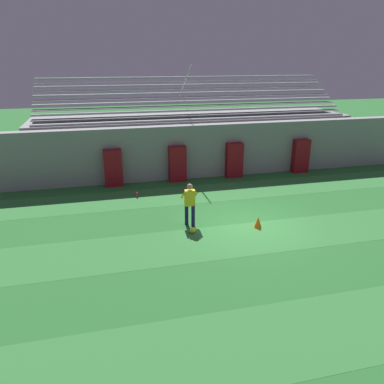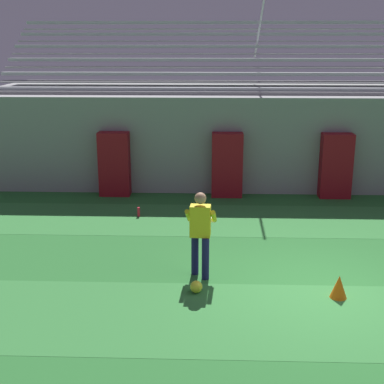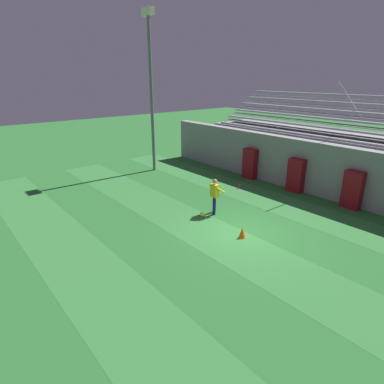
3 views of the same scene
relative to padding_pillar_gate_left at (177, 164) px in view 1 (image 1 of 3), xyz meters
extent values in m
plane|color=#286B2D|center=(1.54, -5.95, -0.92)|extent=(80.00, 80.00, 0.00)
cube|color=#337A38|center=(1.54, -11.95, -0.92)|extent=(28.00, 2.46, 0.01)
cube|color=#337A38|center=(1.54, -7.04, -0.92)|extent=(28.00, 2.46, 0.01)
cube|color=#337A38|center=(1.54, -2.13, -0.92)|extent=(28.00, 2.46, 0.01)
cube|color=gray|center=(1.54, 0.55, 0.48)|extent=(24.00, 0.60, 2.80)
cube|color=maroon|center=(0.00, 0.00, 0.00)|extent=(0.88, 0.44, 1.85)
cube|color=maroon|center=(3.08, 0.00, 0.00)|extent=(0.88, 0.44, 1.85)
cube|color=maroon|center=(-3.24, 0.00, 0.00)|extent=(0.88, 0.44, 1.85)
cube|color=maroon|center=(6.98, 0.00, 0.00)|extent=(0.88, 0.44, 1.85)
cube|color=gray|center=(1.54, 3.25, 0.53)|extent=(18.00, 4.60, 2.90)
cube|color=#A8AAB2|center=(1.54, 1.30, 2.03)|extent=(17.10, 0.36, 0.10)
cube|color=gray|center=(1.54, 1.10, 1.80)|extent=(17.10, 0.60, 0.04)
cube|color=#A8AAB2|center=(1.54, 2.00, 2.43)|extent=(17.10, 0.36, 0.10)
cube|color=gray|center=(1.54, 1.80, 2.20)|extent=(17.10, 0.60, 0.04)
cube|color=#A8AAB2|center=(1.54, 2.70, 2.83)|extent=(17.10, 0.36, 0.10)
cube|color=gray|center=(1.54, 2.50, 2.60)|extent=(17.10, 0.60, 0.04)
cube|color=#A8AAB2|center=(1.54, 3.40, 3.23)|extent=(17.10, 0.36, 0.10)
cube|color=gray|center=(1.54, 3.20, 3.00)|extent=(17.10, 0.60, 0.04)
cube|color=#A8AAB2|center=(1.54, 4.10, 3.63)|extent=(17.10, 0.36, 0.10)
cube|color=gray|center=(1.54, 3.90, 3.40)|extent=(17.10, 0.60, 0.04)
cube|color=#A8AAB2|center=(1.54, 4.80, 4.03)|extent=(17.10, 0.36, 0.10)
cube|color=gray|center=(1.54, 4.60, 3.80)|extent=(17.10, 0.60, 0.04)
cylinder|color=#A8AAB2|center=(1.04, 2.80, 3.88)|extent=(0.06, 3.33, 2.05)
cylinder|color=#19194C|center=(-0.76, -5.37, -0.51)|extent=(0.15, 0.15, 0.82)
cylinder|color=#19194C|center=(-0.55, -5.59, -0.51)|extent=(0.15, 0.15, 0.82)
cube|color=yellow|center=(-0.65, -5.48, 0.20)|extent=(0.40, 0.27, 0.60)
sphere|color=#A37556|center=(-0.65, -5.48, 0.64)|extent=(0.22, 0.22, 0.22)
cylinder|color=yellow|center=(-0.88, -5.32, 0.25)|extent=(0.13, 0.48, 0.37)
cylinder|color=yellow|center=(-0.40, -5.36, 0.25)|extent=(0.13, 0.48, 0.37)
cube|color=silver|center=(-0.83, -5.13, 0.12)|extent=(0.12, 0.12, 0.08)
cube|color=silver|center=(-0.43, -5.16, 0.12)|extent=(0.12, 0.12, 0.08)
sphere|color=yellow|center=(-0.71, -6.17, -0.81)|extent=(0.22, 0.22, 0.22)
cone|color=orange|center=(1.79, -6.28, -0.71)|extent=(0.30, 0.30, 0.42)
cylinder|color=red|center=(-2.30, -1.93, -0.80)|extent=(0.07, 0.07, 0.24)
camera|label=1|loc=(-3.67, -18.18, 5.10)|focal=35.00mm
camera|label=2|loc=(-0.47, -14.89, 3.45)|focal=50.00mm
camera|label=3|loc=(9.20, -15.05, 5.07)|focal=30.00mm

